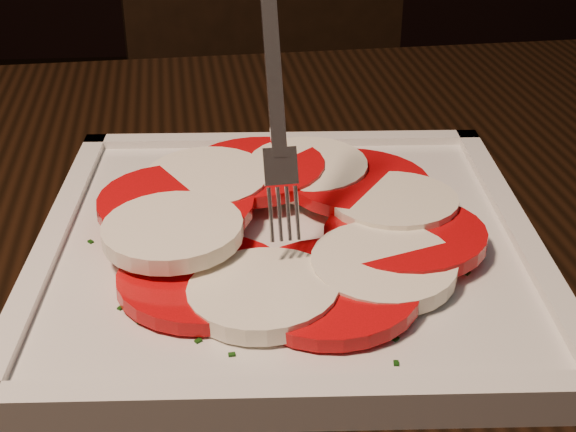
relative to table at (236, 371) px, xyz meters
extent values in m
cube|color=black|center=(0.00, 0.00, 0.08)|extent=(1.25, 0.88, 0.04)
cube|color=black|center=(0.10, 0.57, -0.20)|extent=(0.49, 0.49, 0.04)
cube|color=black|center=(0.06, 0.75, 0.05)|extent=(0.42, 0.12, 0.46)
cylinder|color=black|center=(0.31, 0.42, -0.45)|extent=(0.04, 0.04, 0.41)
cylinder|color=black|center=(-0.11, 0.71, -0.45)|extent=(0.04, 0.04, 0.41)
cylinder|color=black|center=(0.24, 0.78, -0.45)|extent=(0.04, 0.04, 0.41)
cube|color=white|center=(0.04, -0.01, 0.11)|extent=(0.32, 0.32, 0.01)
cylinder|color=red|center=(-0.01, -0.06, 0.12)|extent=(0.10, 0.10, 0.01)
cylinder|color=white|center=(0.02, -0.08, 0.12)|extent=(0.08, 0.08, 0.01)
cylinder|color=red|center=(0.05, -0.08, 0.12)|extent=(0.10, 0.10, 0.01)
cylinder|color=white|center=(0.09, -0.06, 0.12)|extent=(0.08, 0.08, 0.01)
cylinder|color=red|center=(0.10, -0.03, 0.12)|extent=(0.10, 0.10, 0.01)
cylinder|color=white|center=(0.10, 0.01, 0.12)|extent=(0.08, 0.08, 0.01)
cylinder|color=red|center=(0.09, 0.04, 0.13)|extent=(0.10, 0.10, 0.01)
cylinder|color=white|center=(0.05, 0.06, 0.13)|extent=(0.08, 0.08, 0.01)
cylinder|color=red|center=(0.02, 0.06, 0.13)|extent=(0.10, 0.10, 0.01)
cylinder|color=white|center=(-0.01, 0.04, 0.13)|extent=(0.08, 0.08, 0.01)
cylinder|color=red|center=(-0.03, 0.01, 0.13)|extent=(0.10, 0.10, 0.01)
cylinder|color=white|center=(-0.03, -0.03, 0.13)|extent=(0.08, 0.08, 0.01)
cube|color=#1F510D|center=(0.11, -0.02, 0.12)|extent=(0.03, 0.03, 0.00)
cube|color=#1F510D|center=(0.10, -0.02, 0.12)|extent=(0.05, 0.02, 0.01)
cube|color=#1F510D|center=(0.08, 0.03, 0.12)|extent=(0.01, 0.04, 0.01)
cube|color=#1F510D|center=(0.09, -0.06, 0.12)|extent=(0.05, 0.02, 0.00)
cube|color=#1F510D|center=(0.07, -0.01, 0.12)|extent=(0.02, 0.05, 0.00)
cube|color=#1F510D|center=(0.00, 0.02, 0.12)|extent=(0.05, 0.03, 0.00)
cube|color=#1F510D|center=(-0.02, 0.00, 0.12)|extent=(0.04, 0.03, 0.00)
cube|color=#0E3609|center=(-0.02, 0.06, 0.11)|extent=(0.00, 0.00, 0.00)
cube|color=#0E3609|center=(0.00, -0.12, 0.11)|extent=(0.00, 0.00, 0.00)
cube|color=#0E3609|center=(0.13, 0.06, 0.11)|extent=(0.00, 0.00, 0.00)
cube|color=#0E3609|center=(0.08, -0.12, 0.11)|extent=(0.00, 0.00, 0.00)
cube|color=#0E3609|center=(-0.05, -0.09, 0.11)|extent=(0.00, 0.00, 0.00)
cube|color=#0E3609|center=(0.02, 0.12, 0.11)|extent=(0.00, 0.00, 0.00)
cube|color=#0E3609|center=(0.14, 0.01, 0.11)|extent=(0.00, 0.00, 0.00)
cube|color=#0E3609|center=(-0.02, -0.11, 0.11)|extent=(0.00, 0.00, 0.00)
cube|color=#0E3609|center=(-0.06, -0.08, 0.11)|extent=(0.00, 0.00, 0.00)
cube|color=#0E3609|center=(0.11, -0.08, 0.11)|extent=(0.00, 0.00, 0.00)
cube|color=#0E3609|center=(0.13, -0.06, 0.11)|extent=(0.00, 0.00, 0.00)
cube|color=#0E3609|center=(0.09, -0.10, 0.11)|extent=(0.00, 0.00, 0.00)
cube|color=#0E3609|center=(-0.05, -0.06, 0.11)|extent=(0.00, 0.00, 0.00)
cube|color=#0E3609|center=(0.07, 0.09, 0.11)|extent=(0.00, 0.00, 0.00)
cube|color=#0E3609|center=(-0.05, 0.07, 0.11)|extent=(0.00, 0.00, 0.00)
cube|color=#0E3609|center=(0.14, -0.04, 0.11)|extent=(0.00, 0.00, 0.00)
cube|color=#0E3609|center=(-0.08, -0.01, 0.11)|extent=(0.00, 0.00, 0.00)
cube|color=#0E3609|center=(0.08, -0.14, 0.11)|extent=(0.00, 0.00, 0.00)
camera|label=1|loc=(0.00, -0.44, 0.36)|focal=50.00mm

